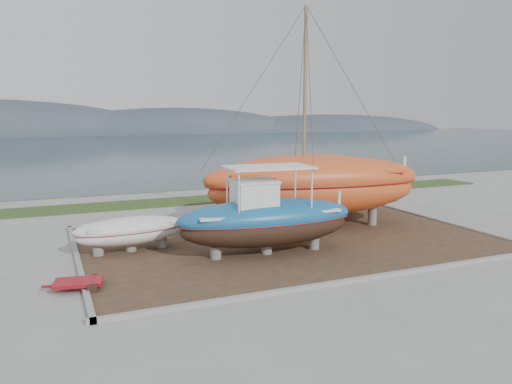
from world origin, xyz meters
name	(u,v)px	position (x,y,z in m)	size (l,w,h in m)	color
ground	(334,264)	(0.00, 0.00, 0.00)	(140.00, 140.00, 0.00)	gray
dirt_patch	(287,239)	(0.00, 4.00, 0.03)	(18.00, 12.00, 0.06)	#422D1E
curb_frame	(287,238)	(0.00, 4.00, 0.07)	(18.60, 12.60, 0.15)	gray
grass_strip	(210,199)	(0.00, 15.50, 0.04)	(44.00, 3.00, 0.08)	#284219
sea	(109,147)	(0.00, 70.00, 0.00)	(260.00, 100.00, 0.04)	#1C3439
mountain_ridge	(83,134)	(0.00, 125.00, 0.00)	(200.00, 36.00, 20.00)	#333D49
blue_caique	(267,211)	(-1.89, 2.14, 1.86)	(7.46, 2.33, 3.60)	#175D94
white_dinghy	(130,235)	(-6.95, 4.72, 0.76)	(4.63, 1.74, 1.39)	white
orange_sailboat	(315,121)	(2.13, 5.33, 5.39)	(11.06, 3.26, 10.65)	#CF4E1F
orange_bare_hull	(304,186)	(3.24, 8.38, 1.73)	(10.17, 3.05, 3.33)	#CF4E1F
red_trailer	(79,285)	(-9.28, 0.86, 0.16)	(2.30, 1.15, 0.33)	#A4121B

